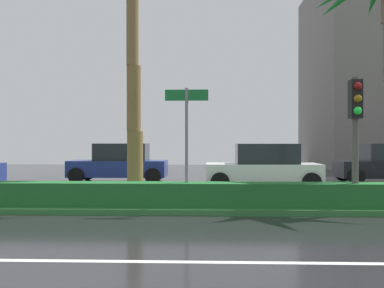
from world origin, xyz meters
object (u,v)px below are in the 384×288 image
at_px(car_in_traffic_second, 120,163).
at_px(traffic_signal_median_right, 356,118).
at_px(car_in_traffic_third, 264,167).
at_px(street_name_sign, 187,130).

bearing_deg(car_in_traffic_second, traffic_signal_median_right, 131.87).
bearing_deg(car_in_traffic_third, car_in_traffic_second, -23.90).
relative_size(traffic_signal_median_right, car_in_traffic_second, 0.75).
height_order(car_in_traffic_second, car_in_traffic_third, same).
bearing_deg(car_in_traffic_second, street_name_sign, 112.12).
xyz_separation_m(traffic_signal_median_right, street_name_sign, (-4.20, 0.11, -0.30)).
distance_m(street_name_sign, car_in_traffic_second, 9.13).
relative_size(traffic_signal_median_right, street_name_sign, 1.08).
distance_m(traffic_signal_median_right, car_in_traffic_third, 6.18).
bearing_deg(street_name_sign, car_in_traffic_second, 112.12).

